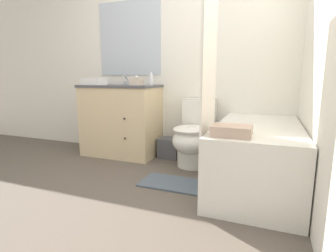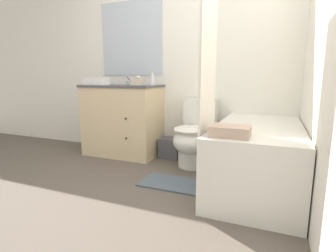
{
  "view_description": "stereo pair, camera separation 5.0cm",
  "coord_description": "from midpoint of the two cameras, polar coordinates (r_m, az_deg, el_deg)",
  "views": [
    {
      "loc": [
        0.97,
        -1.51,
        0.97
      ],
      "look_at": [
        0.1,
        0.72,
        0.53
      ],
      "focal_mm": 28.0,
      "sensor_mm": 36.0,
      "label": 1
    },
    {
      "loc": [
        1.01,
        -1.49,
        0.97
      ],
      "look_at": [
        0.1,
        0.72,
        0.53
      ],
      "focal_mm": 28.0,
      "sensor_mm": 36.0,
      "label": 2
    }
  ],
  "objects": [
    {
      "name": "soap_dispenser",
      "position": [
        3.2,
        -4.18,
        10.09
      ],
      "size": [
        0.05,
        0.05,
        0.15
      ],
      "color": "silver",
      "rests_on": "vanity_cabinet"
    },
    {
      "name": "bathtub",
      "position": [
        2.49,
        18.22,
        -6.14
      ],
      "size": [
        0.71,
        1.42,
        0.57
      ],
      "color": "silver",
      "rests_on": "ground_plane"
    },
    {
      "name": "toilet",
      "position": [
        2.92,
        4.98,
        -2.47
      ],
      "size": [
        0.4,
        0.68,
        0.74
      ],
      "color": "silver",
      "rests_on": "ground_plane"
    },
    {
      "name": "wall_right",
      "position": [
        2.34,
        29.47,
        15.91
      ],
      "size": [
        0.05,
        2.6,
        2.5
      ],
      "color": "white",
      "rests_on": "ground_plane"
    },
    {
      "name": "hand_towel_folded",
      "position": [
        3.41,
        -16.22,
        9.34
      ],
      "size": [
        0.28,
        0.18,
        0.09
      ],
      "color": "white",
      "rests_on": "vanity_cabinet"
    },
    {
      "name": "wall_back",
      "position": [
        3.29,
        3.75,
        15.23
      ],
      "size": [
        8.0,
        0.06,
        2.5
      ],
      "color": "white",
      "rests_on": "ground_plane"
    },
    {
      "name": "tissue_box",
      "position": [
        3.27,
        -7.3,
        9.66
      ],
      "size": [
        0.13,
        0.14,
        0.11
      ],
      "color": "beige",
      "rests_on": "vanity_cabinet"
    },
    {
      "name": "bath_towel_folded",
      "position": [
        1.91,
        12.95,
        -1.0
      ],
      "size": [
        0.27,
        0.21,
        0.08
      ],
      "color": "tan",
      "rests_on": "bathtub"
    },
    {
      "name": "shower_curtain",
      "position": [
        2.05,
        8.21,
        11.11
      ],
      "size": [
        0.01,
        0.46,
        1.99
      ],
      "color": "silver",
      "rests_on": "ground_plane"
    },
    {
      "name": "bath_mat",
      "position": [
        2.5,
        0.49,
        -12.36
      ],
      "size": [
        0.59,
        0.35,
        0.02
      ],
      "color": "#4C5660",
      "rests_on": "ground_plane"
    },
    {
      "name": "ground_plane",
      "position": [
        2.04,
        -11.21,
        -18.25
      ],
      "size": [
        14.0,
        14.0,
        0.0
      ],
      "primitive_type": "plane",
      "color": "brown"
    },
    {
      "name": "sink_faucet",
      "position": [
        3.51,
        -9.15,
        9.47
      ],
      "size": [
        0.14,
        0.12,
        0.12
      ],
      "color": "silver",
      "rests_on": "vanity_cabinet"
    },
    {
      "name": "vanity_cabinet",
      "position": [
        3.38,
        -10.53,
        1.41
      ],
      "size": [
        0.95,
        0.56,
        0.89
      ],
      "color": "beige",
      "rests_on": "ground_plane"
    },
    {
      "name": "wastebasket",
      "position": [
        3.25,
        -0.16,
        -4.75
      ],
      "size": [
        0.25,
        0.21,
        0.25
      ],
      "color": "#4C4C51",
      "rests_on": "ground_plane"
    }
  ]
}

